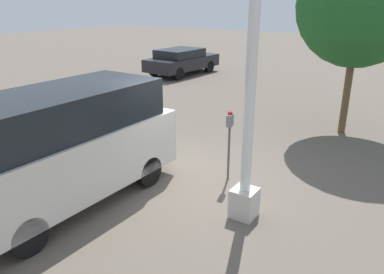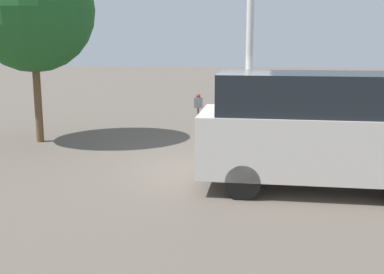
# 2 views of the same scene
# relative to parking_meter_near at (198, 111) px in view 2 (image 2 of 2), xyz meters

# --- Properties ---
(ground_plane) EXTENTS (80.00, 80.00, 0.00)m
(ground_plane) POSITION_rel_parking_meter_near_xyz_m (0.42, -0.70, -1.16)
(ground_plane) COLOR #60564C
(parking_meter_near) EXTENTS (0.22, 0.15, 1.58)m
(parking_meter_near) POSITION_rel_parking_meter_near_xyz_m (0.00, 0.00, 0.00)
(parking_meter_near) COLOR #4C4C4C
(parking_meter_near) RESTS_ON ground
(lamp_post) EXTENTS (0.44, 0.44, 6.90)m
(lamp_post) POSITION_rel_parking_meter_near_xyz_m (1.18, 0.96, 1.40)
(lamp_post) COLOR beige
(lamp_post) RESTS_ON ground
(parked_van) EXTENTS (4.62, 1.95, 2.24)m
(parked_van) POSITION_rel_parking_meter_near_xyz_m (2.56, -2.15, 0.03)
(parked_van) COLOR beige
(parked_van) RESTS_ON ground
(street_tree) EXTENTS (3.35, 3.35, 5.31)m
(street_tree) POSITION_rel_parking_meter_near_xyz_m (-4.67, 1.36, 2.46)
(street_tree) COLOR brown
(street_tree) RESTS_ON ground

